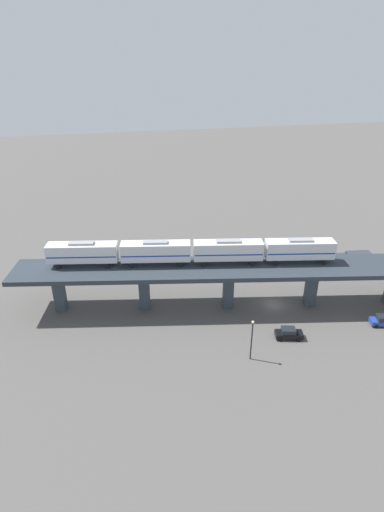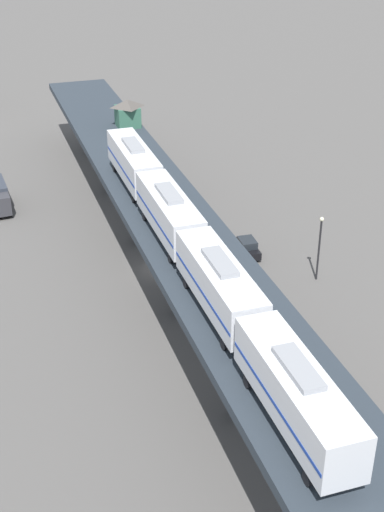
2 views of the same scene
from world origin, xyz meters
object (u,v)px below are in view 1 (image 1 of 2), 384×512
at_px(street_lamp, 252,337).
at_px(street_car_black, 289,333).
at_px(delivery_truck, 354,259).
at_px(street_car_blue, 384,321).
at_px(subway_train, 192,251).

bearing_deg(street_lamp, street_car_black, 112.25).
xyz_separation_m(delivery_truck, street_lamp, (22.78, -32.82, 2.35)).
bearing_deg(street_lamp, delivery_truck, 124.77).
bearing_deg(street_car_blue, subway_train, -116.39).
bearing_deg(delivery_truck, street_car_black, -51.92).
xyz_separation_m(street_car_blue, delivery_truck, (-20.28, 7.86, 0.82)).
bearing_deg(street_car_black, delivery_truck, 128.08).
relative_size(subway_train, street_car_blue, 10.42).
distance_m(subway_train, street_car_blue, 34.52).
distance_m(subway_train, delivery_truck, 38.98).
bearing_deg(street_car_blue, delivery_truck, 158.81).
distance_m(delivery_truck, street_lamp, 40.02).
bearing_deg(street_car_blue, street_car_black, -92.36).
relative_size(street_car_black, delivery_truck, 0.63).
bearing_deg(street_car_black, subway_train, -138.15).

